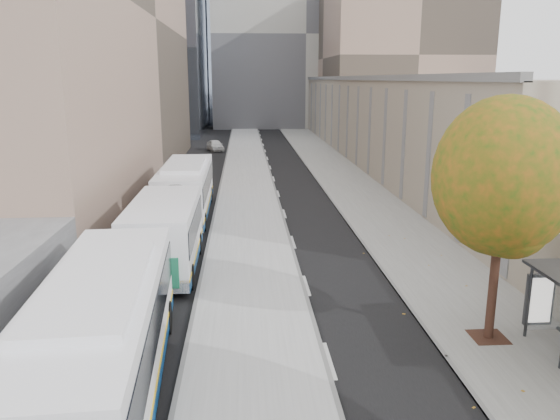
{
  "coord_description": "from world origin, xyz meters",
  "views": [
    {
      "loc": [
        -4.08,
        -2.45,
        8.09
      ],
      "look_at": [
        -2.54,
        20.67,
        2.5
      ],
      "focal_mm": 35.0,
      "sensor_mm": 36.0,
      "label": 1
    }
  ],
  "objects": [
    {
      "name": "distant_car",
      "position": [
        -7.35,
        60.45,
        0.63
      ],
      "size": [
        2.42,
        3.97,
        1.26
      ],
      "primitive_type": "imported",
      "rotation": [
        0.0,
        0.0,
        0.27
      ],
      "color": "silver",
      "rests_on": "ground"
    },
    {
      "name": "building_far_block",
      "position": [
        6.0,
        96.0,
        15.0
      ],
      "size": [
        30.0,
        18.0,
        30.0
      ],
      "primitive_type": "cube",
      "color": "#A6A399",
      "rests_on": "ground"
    },
    {
      "name": "bus_platform",
      "position": [
        -3.88,
        35.0,
        0.07
      ],
      "size": [
        4.25,
        150.0,
        0.15
      ],
      "primitive_type": "cube",
      "color": "#A6A6A6",
      "rests_on": "ground"
    },
    {
      "name": "bus_far",
      "position": [
        -7.55,
        25.76,
        1.67
      ],
      "size": [
        2.83,
        18.38,
        3.06
      ],
      "rotation": [
        0.0,
        0.0,
        0.01
      ],
      "color": "white",
      "rests_on": "ground"
    },
    {
      "name": "sidewalk",
      "position": [
        4.12,
        35.0,
        0.04
      ],
      "size": [
        4.75,
        150.0,
        0.08
      ],
      "primitive_type": "cube",
      "color": "gray",
      "rests_on": "ground"
    },
    {
      "name": "building_tan",
      "position": [
        15.5,
        64.0,
        4.0
      ],
      "size": [
        18.0,
        92.0,
        8.0
      ],
      "primitive_type": "cube",
      "color": "gray",
      "rests_on": "ground"
    },
    {
      "name": "tree_c",
      "position": [
        3.6,
        13.0,
        5.25
      ],
      "size": [
        4.2,
        4.2,
        7.28
      ],
      "color": "black",
      "rests_on": "sidewalk"
    }
  ]
}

